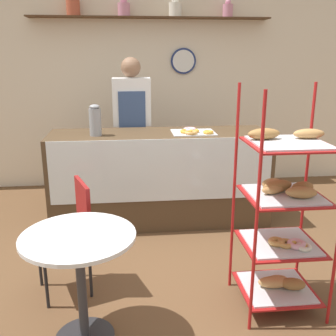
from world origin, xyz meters
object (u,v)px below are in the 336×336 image
Objects in this scene: person_worker at (132,127)px; pastry_rack at (283,216)px; donut_tray_counter at (193,132)px; cafe_table at (80,262)px; cafe_chair at (72,226)px; coffee_carafe at (95,120)px.

pastry_rack is at bearing -64.21° from person_worker.
donut_tray_counter is at bearing 104.45° from pastry_rack.
pastry_rack reaches higher than cafe_table.
cafe_chair is 1.98× the size of donut_tray_counter.
cafe_table is at bearing -170.04° from pastry_rack.
pastry_rack is at bearing -75.55° from donut_tray_counter.
person_worker is (-1.01, 2.09, 0.27)m from pastry_rack.
person_worker is 2.00× the size of cafe_chair.
donut_tray_counter is at bearing -42.66° from person_worker.
cafe_table is at bearing -8.01° from cafe_chair.
person_worker is at bearing 137.34° from donut_tray_counter.
coffee_carafe is 1.00m from donut_tray_counter.
cafe_table is 2.07m from donut_tray_counter.
person_worker is at bearing 144.52° from cafe_chair.
coffee_carafe reaches higher than cafe_table.
pastry_rack is 1.41m from cafe_table.
cafe_table is (-1.38, -0.24, -0.14)m from pastry_rack.
coffee_carafe is (0.12, 1.17, 0.61)m from cafe_chair.
cafe_chair is (-1.50, 0.35, -0.16)m from pastry_rack.
coffee_carafe reaches higher than donut_tray_counter.
person_worker is at bearing 115.79° from pastry_rack.
person_worker is 1.85m from cafe_chair.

